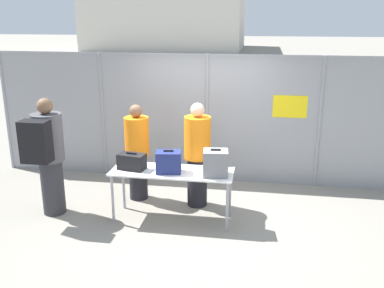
# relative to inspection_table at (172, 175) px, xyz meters

# --- Properties ---
(ground_plane) EXTENTS (120.00, 120.00, 0.00)m
(ground_plane) POSITION_rel_inspection_table_xyz_m (0.29, 0.18, -0.73)
(ground_plane) COLOR gray
(fence_section) EXTENTS (8.16, 0.07, 2.38)m
(fence_section) POSITION_rel_inspection_table_xyz_m (0.30, 1.77, 0.51)
(fence_section) COLOR gray
(fence_section) RESTS_ON ground_plane
(inspection_table) EXTENTS (1.84, 0.64, 0.80)m
(inspection_table) POSITION_rel_inspection_table_xyz_m (0.00, 0.00, 0.00)
(inspection_table) COLOR silver
(inspection_table) RESTS_ON ground_plane
(suitcase_black) EXTENTS (0.44, 0.29, 0.26)m
(suitcase_black) POSITION_rel_inspection_table_xyz_m (-0.61, -0.02, 0.19)
(suitcase_black) COLOR black
(suitcase_black) RESTS_ON inspection_table
(suitcase_navy) EXTENTS (0.40, 0.31, 0.35)m
(suitcase_navy) POSITION_rel_inspection_table_xyz_m (-0.03, -0.07, 0.23)
(suitcase_navy) COLOR navy
(suitcase_navy) RESTS_ON inspection_table
(suitcase_grey) EXTENTS (0.39, 0.34, 0.40)m
(suitcase_grey) POSITION_rel_inspection_table_xyz_m (0.66, -0.08, 0.26)
(suitcase_grey) COLOR slate
(suitcase_grey) RESTS_ON inspection_table
(traveler_hooded) EXTENTS (0.46, 0.71, 1.86)m
(traveler_hooded) POSITION_rel_inspection_table_xyz_m (-1.91, -0.13, 0.29)
(traveler_hooded) COLOR #2D2D33
(traveler_hooded) RESTS_ON ground_plane
(security_worker_near) EXTENTS (0.43, 0.43, 1.73)m
(security_worker_near) POSITION_rel_inspection_table_xyz_m (0.30, 0.59, 0.16)
(security_worker_near) COLOR black
(security_worker_near) RESTS_ON ground_plane
(security_worker_far) EXTENTS (0.41, 0.41, 1.64)m
(security_worker_far) POSITION_rel_inspection_table_xyz_m (-0.74, 0.70, 0.12)
(security_worker_far) COLOR black
(security_worker_far) RESTS_ON ground_plane
(utility_trailer) EXTENTS (3.80, 2.09, 0.72)m
(utility_trailer) POSITION_rel_inspection_table_xyz_m (0.75, 4.34, -0.31)
(utility_trailer) COLOR #B2B2B7
(utility_trailer) RESTS_ON ground_plane
(distant_hangar) EXTENTS (13.88, 9.73, 5.70)m
(distant_hangar) POSITION_rel_inspection_table_xyz_m (-7.68, 34.69, 2.12)
(distant_hangar) COLOR beige
(distant_hangar) RESTS_ON ground_plane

